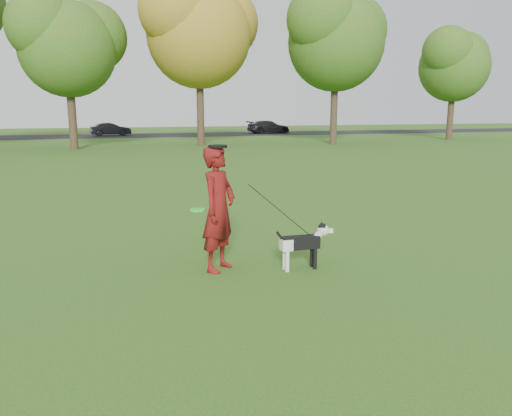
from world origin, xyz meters
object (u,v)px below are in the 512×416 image
object	(u,v)px
car_mid	(111,129)
car_right	(269,127)
man	(219,209)
dog	(304,241)

from	to	relation	value
car_mid	car_right	xyz separation A→B (m)	(14.86, 0.00, 0.04)
man	car_mid	world-z (taller)	man
car_right	car_mid	bearing A→B (deg)	85.47
man	dog	world-z (taller)	man
man	car_right	size ratio (longest dim) A/B	0.46
man	dog	bearing A→B (deg)	-63.23
man	car_mid	distance (m)	39.54
dog	car_right	bearing A→B (deg)	72.83
dog	car_right	size ratio (longest dim) A/B	0.23
dog	car_mid	size ratio (longest dim) A/B	0.28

